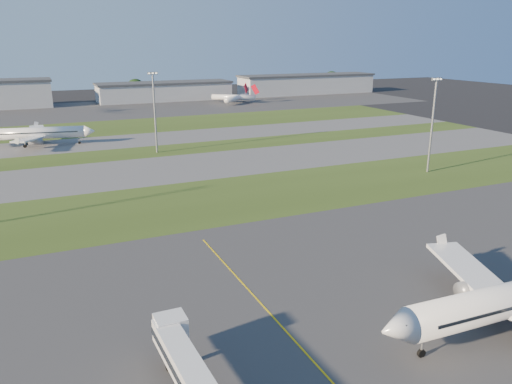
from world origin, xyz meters
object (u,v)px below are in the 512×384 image
mini_jet_near (237,98)px  mini_jet_far (234,97)px  light_mast_east (433,119)px  light_mast_centre (155,107)px  airliner_taxiing (36,133)px

mini_jet_near → mini_jet_far: 4.06m
mini_jet_near → light_mast_east: 170.71m
mini_jet_far → light_mast_centre: bearing=-88.8°
mini_jet_far → light_mast_east: light_mast_east is taller
mini_jet_far → light_mast_centre: light_mast_centre is taller
airliner_taxiing → light_mast_east: bearing=150.6°
mini_jet_far → light_mast_east: bearing=-60.3°
airliner_taxiing → mini_jet_far: size_ratio=1.58×
mini_jet_near → light_mast_centre: (-74.23, -113.95, 11.53)m
airliner_taxiing → mini_jet_far: (109.77, 89.86, -1.05)m
airliner_taxiing → light_mast_centre: 46.68m
airliner_taxiing → mini_jet_near: size_ratio=1.74×
airliner_taxiing → mini_jet_far: 141.86m
mini_jet_far → light_mast_centre: 139.78m
airliner_taxiing → mini_jet_far: bearing=-129.6°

